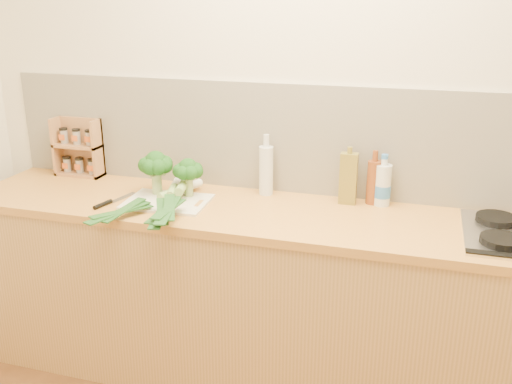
# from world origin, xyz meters

# --- Properties ---
(room_shell) EXTENTS (3.50, 3.50, 3.50)m
(room_shell) POSITION_xyz_m (0.00, 1.49, 1.17)
(room_shell) COLOR beige
(room_shell) RESTS_ON ground
(counter) EXTENTS (3.20, 0.62, 0.90)m
(counter) POSITION_xyz_m (0.00, 1.20, 0.45)
(counter) COLOR tan
(counter) RESTS_ON ground
(chopping_board) EXTENTS (0.40, 0.30, 0.01)m
(chopping_board) POSITION_xyz_m (-0.60, 1.16, 0.91)
(chopping_board) COLOR silver
(chopping_board) RESTS_ON counter
(broccoli_left) EXTENTS (0.17, 0.17, 0.22)m
(broccoli_left) POSITION_xyz_m (-0.69, 1.24, 1.06)
(broccoli_left) COLOR #8FAB63
(broccoli_left) RESTS_ON chopping_board
(broccoli_right) EXTENTS (0.15, 0.15, 0.19)m
(broccoli_right) POSITION_xyz_m (-0.53, 1.26, 1.04)
(broccoli_right) COLOR #8FAB63
(broccoli_right) RESTS_ON chopping_board
(leek_front) EXTENTS (0.29, 0.68, 0.04)m
(leek_front) POSITION_xyz_m (-0.62, 1.14, 0.93)
(leek_front) COLOR white
(leek_front) RESTS_ON chopping_board
(leek_mid) EXTENTS (0.22, 0.63, 0.04)m
(leek_mid) POSITION_xyz_m (-0.56, 1.10, 0.95)
(leek_mid) COLOR white
(leek_mid) RESTS_ON chopping_board
(leek_back) EXTENTS (0.20, 0.63, 0.04)m
(leek_back) POSITION_xyz_m (-0.52, 1.11, 0.97)
(leek_back) COLOR white
(leek_back) RESTS_ON chopping_board
(chefs_knife) EXTENTS (0.09, 0.27, 0.02)m
(chefs_knife) POSITION_xyz_m (-0.86, 1.06, 0.91)
(chefs_knife) COLOR silver
(chefs_knife) RESTS_ON counter
(spice_rack) EXTENTS (0.26, 0.10, 0.31)m
(spice_rack) POSITION_xyz_m (-1.25, 1.44, 1.04)
(spice_rack) COLOR tan
(spice_rack) RESTS_ON counter
(oil_tin) EXTENTS (0.08, 0.05, 0.28)m
(oil_tin) POSITION_xyz_m (0.22, 1.40, 1.02)
(oil_tin) COLOR olive
(oil_tin) RESTS_ON counter
(glass_bottle) EXTENTS (0.07, 0.07, 0.30)m
(glass_bottle) POSITION_xyz_m (-0.19, 1.42, 1.03)
(glass_bottle) COLOR silver
(glass_bottle) RESTS_ON counter
(amber_bottle) EXTENTS (0.06, 0.06, 0.26)m
(amber_bottle) POSITION_xyz_m (0.33, 1.44, 1.01)
(amber_bottle) COLOR brown
(amber_bottle) RESTS_ON counter
(water_bottle) EXTENTS (0.08, 0.08, 0.23)m
(water_bottle) POSITION_xyz_m (0.38, 1.43, 0.99)
(water_bottle) COLOR silver
(water_bottle) RESTS_ON counter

